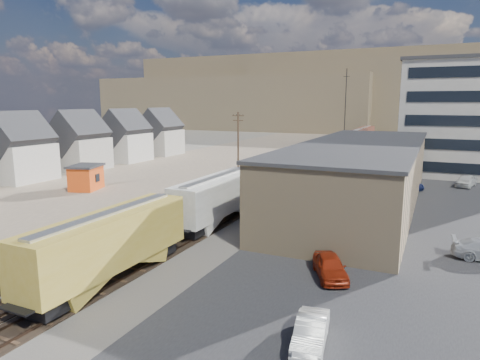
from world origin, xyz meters
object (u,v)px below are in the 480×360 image
at_px(utility_pole_north, 238,140).
at_px(parked_car_red, 330,267).
at_px(maintenance_shed, 86,177).
at_px(parked_car_blue, 410,184).
at_px(freight_train, 318,153).
at_px(parked_car_white, 311,333).

xyz_separation_m(utility_pole_north, parked_car_red, (25.33, -39.37, -4.52)).
xyz_separation_m(maintenance_shed, parked_car_blue, (39.68, 18.87, -1.06)).
height_order(utility_pole_north, parked_car_red, utility_pole_north).
bearing_deg(utility_pole_north, freight_train, 29.94).
xyz_separation_m(maintenance_shed, parked_car_red, (36.77, -15.39, -0.97)).
height_order(freight_train, utility_pole_north, utility_pole_north).
relative_size(freight_train, parked_car_blue, 24.32).
bearing_deg(parked_car_white, freight_train, 96.17).
height_order(parked_car_red, parked_car_white, parked_car_red).
bearing_deg(parked_car_white, utility_pole_north, 110.65).
relative_size(maintenance_shed, parked_car_blue, 1.12).
xyz_separation_m(utility_pole_north, parked_car_white, (26.38, -47.92, -4.61)).
bearing_deg(freight_train, maintenance_shed, -127.39).
distance_m(freight_train, utility_pole_north, 14.41).
distance_m(parked_car_white, parked_car_blue, 42.85).
bearing_deg(parked_car_red, parked_car_white, -108.58).
bearing_deg(utility_pole_north, parked_car_red, -57.24).
relative_size(maintenance_shed, parked_car_red, 1.21).
distance_m(maintenance_shed, parked_car_blue, 43.95).
height_order(parked_car_red, parked_car_blue, parked_car_red).
xyz_separation_m(freight_train, parked_car_white, (14.08, -55.00, -2.10)).
bearing_deg(maintenance_shed, parked_car_white, -32.33).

